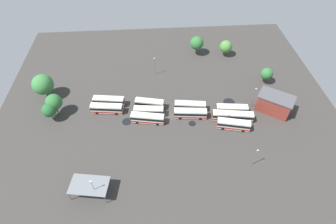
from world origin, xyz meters
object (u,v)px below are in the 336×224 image
Objects in this scene: bus_row3_slot2 at (232,109)px; depot_building at (274,103)px; bus_row1_slot0 at (148,118)px; tree_east_edge at (43,84)px; maintenance_shelter at (89,185)px; lamp_post_by_building at (155,66)px; bus_row0_slot1 at (107,108)px; bus_row3_slot1 at (233,116)px; bus_row2_slot2 at (190,106)px; tree_northwest at (54,102)px; tree_northeast at (267,74)px; bus_row2_slot1 at (190,113)px; lamp_post_far_corner at (255,157)px; bus_row1_slot2 at (150,104)px; bus_row1_slot1 at (149,111)px; lamp_post_mid_lot at (94,188)px; lamp_post_near_entrance at (254,97)px; tree_west_edge at (197,43)px; bus_row3_slot0 at (234,124)px; tree_north_edge at (49,110)px; bus_row0_slot2 at (109,101)px; tree_south_edge at (226,47)px.

bus_row3_slot2 is 0.82× the size of depot_building.
bus_row1_slot0 is 40.64m from tree_east_edge.
maintenance_shelter is 54.51m from lamp_post_by_building.
bus_row3_slot1 is (43.47, -6.89, 0.00)m from bus_row0_slot1.
bus_row2_slot2 is at bearing -11.57° from tree_east_edge.
tree_northwest is (-15.40, 31.11, 2.01)m from maintenance_shelter.
tree_northeast is at bearing 34.01° from maintenance_shelter.
bus_row2_slot1 is 14.48m from bus_row3_slot1.
lamp_post_far_corner is (15.85, -24.03, 2.16)m from bus_row2_slot2.
bus_row1_slot2 and bus_row3_slot1 have the same top height.
bus_row3_slot1 is 1.63× the size of tree_northwest.
tree_northeast is (46.26, 14.33, 2.47)m from bus_row1_slot1.
bus_row2_slot1 is 1.37× the size of lamp_post_mid_lot.
lamp_post_near_entrance is at bearing 17.67° from bus_row3_slot2.
depot_building is 83.14m from tree_east_edge.
bus_row1_slot2 is 0.78× the size of depot_building.
bus_row1_slot2 is at bearing -123.97° from tree_west_edge.
bus_row3_slot2 is 23.21m from tree_northeast.
bus_row0_slot1 is at bearing 166.07° from bus_row3_slot0.
tree_west_edge reaches higher than bus_row3_slot0.
bus_row3_slot2 is at bearing 30.37° from maintenance_shelter.
bus_row2_slot1 is 1.02× the size of bus_row3_slot0.
tree_west_edge is at bearing 34.50° from lamp_post_by_building.
bus_row1_slot0 is at bearing -97.74° from lamp_post_by_building.
maintenance_shelter is (-44.74, -19.91, 1.89)m from bus_row3_slot0.
lamp_post_far_corner is at bearing -122.18° from depot_building.
lamp_post_mid_lot is at bearing -133.96° from bus_row2_slot2.
depot_building is (44.23, -0.92, 1.50)m from bus_row1_slot1.
lamp_post_far_corner reaches higher than tree_north_edge.
bus_row1_slot0 is 1.46× the size of lamp_post_by_building.
bus_row3_slot0 is (42.43, -14.31, -0.00)m from bus_row0_slot2.
lamp_post_near_entrance is 70.40m from tree_north_edge.
tree_northwest reaches higher than tree_northeast.
tree_northwest is (5.81, -9.18, -0.29)m from tree_east_edge.
bus_row3_slot0 is at bearing -13.93° from bus_row0_slot1.
bus_row3_slot1 is at bearing -167.24° from depot_building.
bus_row2_slot2 is 1.01× the size of bus_row3_slot2.
bus_row0_slot2 is 1.02× the size of bus_row2_slot2.
bus_row0_slot1 is at bearing -22.91° from tree_east_edge.
tree_northwest reaches higher than lamp_post_mid_lot.
maintenance_shelter is at bearing -121.15° from tree_west_edge.
tree_east_edge is (-40.88, -10.53, 1.69)m from lamp_post_by_building.
tree_northwest reaches higher than bus_row3_slot2.
bus_row2_slot1 is 41.20m from tree_south_edge.
tree_northwest is (-35.07, -19.72, 1.40)m from lamp_post_by_building.
bus_row2_slot1 is 35.94m from tree_northeast.
lamp_post_mid_lot is at bearing -90.59° from bus_row0_slot1.
depot_building is (44.71, 2.35, 1.50)m from bus_row1_slot0.
depot_building reaches higher than bus_row3_slot1.
lamp_post_near_entrance is 1.03× the size of tree_west_edge.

